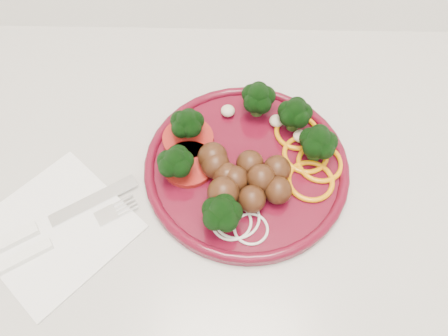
{
  "coord_description": "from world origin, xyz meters",
  "views": [
    {
      "loc": [
        -0.17,
        1.4,
        1.41
      ],
      "look_at": [
        -0.18,
        1.71,
        0.92
      ],
      "focal_mm": 35.0,
      "sensor_mm": 36.0,
      "label": 1
    }
  ],
  "objects_px": {
    "plate": "(246,162)",
    "knife": "(33,230)",
    "napkin": "(56,229)",
    "fork": "(38,250)"
  },
  "relations": [
    {
      "from": "plate",
      "to": "napkin",
      "type": "distance_m",
      "value": 0.26
    },
    {
      "from": "plate",
      "to": "knife",
      "type": "bearing_deg",
      "value": -159.64
    },
    {
      "from": "plate",
      "to": "napkin",
      "type": "xyz_separation_m",
      "value": [
        -0.24,
        -0.09,
        -0.02
      ]
    },
    {
      "from": "napkin",
      "to": "plate",
      "type": "bearing_deg",
      "value": 21.42
    },
    {
      "from": "napkin",
      "to": "knife",
      "type": "height_order",
      "value": "knife"
    },
    {
      "from": "napkin",
      "to": "fork",
      "type": "relative_size",
      "value": 0.95
    },
    {
      "from": "plate",
      "to": "napkin",
      "type": "bearing_deg",
      "value": -158.58
    },
    {
      "from": "plate",
      "to": "fork",
      "type": "distance_m",
      "value": 0.28
    },
    {
      "from": "knife",
      "to": "fork",
      "type": "height_order",
      "value": "knife"
    },
    {
      "from": "napkin",
      "to": "fork",
      "type": "bearing_deg",
      "value": -113.89
    }
  ]
}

